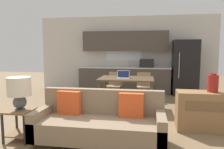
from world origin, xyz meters
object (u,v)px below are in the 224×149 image
object	(u,v)px
dining_table	(126,80)
vase	(213,83)
dining_chair_far_right	(144,85)
laptop	(123,76)
credenza	(212,111)
table_lamp	(19,90)
dining_chair_far_left	(114,84)
couch	(100,122)
refrigerator	(185,67)
side_table	(20,120)

from	to	relation	value
dining_table	vase	bearing A→B (deg)	-38.56
dining_chair_far_right	laptop	size ratio (longest dim) A/B	2.46
credenza	dining_table	bearing A→B (deg)	140.98
dining_table	laptop	world-z (taller)	laptop
table_lamp	dining_chair_far_left	size ratio (longest dim) A/B	0.66
couch	vase	size ratio (longest dim) A/B	5.96
refrigerator	dining_table	world-z (taller)	refrigerator
table_lamp	laptop	distance (m)	2.72
refrigerator	dining_chair_far_right	world-z (taller)	refrigerator
refrigerator	dining_chair_far_left	xyz separation A→B (m)	(-2.21, -1.15, -0.45)
couch	side_table	distance (m)	1.34
refrigerator	couch	xyz separation A→B (m)	(-1.98, -4.20, -0.58)
vase	laptop	distance (m)	2.23
credenza	laptop	world-z (taller)	laptop
table_lamp	dining_chair_far_right	xyz separation A→B (m)	(1.98, 3.21, -0.39)
credenza	vase	xyz separation A→B (m)	(0.00, 0.02, 0.53)
vase	credenza	bearing A→B (deg)	-95.23
couch	dining_chair_far_left	xyz separation A→B (m)	(-0.23, 3.05, 0.13)
dining_table	table_lamp	distance (m)	2.82
side_table	dining_chair_far_left	xyz separation A→B (m)	(1.10, 3.18, 0.12)
laptop	couch	bearing A→B (deg)	-97.13
vase	dining_chair_far_right	xyz separation A→B (m)	(-1.30, 2.23, -0.43)
laptop	side_table	bearing A→B (deg)	-126.27
couch	dining_chair_far_left	distance (m)	3.06
dining_table	refrigerator	bearing A→B (deg)	47.95
dining_table	dining_chair_far_right	bearing A→B (deg)	62.43
side_table	table_lamp	size ratio (longest dim) A/B	0.95
couch	laptop	distance (m)	2.22
table_lamp	dining_chair_far_right	size ratio (longest dim) A/B	0.66
couch	dining_chair_far_right	distance (m)	3.16
vase	dining_chair_far_left	size ratio (longest dim) A/B	0.42
refrigerator	laptop	xyz separation A→B (m)	(-1.84, -2.04, -0.09)
dining_table	vase	size ratio (longest dim) A/B	4.04
couch	dining_chair_far_left	size ratio (longest dim) A/B	2.51
side_table	dining_table	bearing A→B (deg)	56.91
refrigerator	vase	bearing A→B (deg)	-90.60
dining_chair_far_left	couch	bearing A→B (deg)	-79.67
couch	dining_chair_far_right	world-z (taller)	couch
couch	dining_table	bearing A→B (deg)	84.72
refrigerator	side_table	world-z (taller)	refrigerator
table_lamp	laptop	xyz separation A→B (m)	(1.47, 2.29, -0.03)
dining_table	side_table	bearing A→B (deg)	-123.09
side_table	vase	bearing A→B (deg)	16.74
couch	table_lamp	distance (m)	1.44
refrigerator	credenza	size ratio (longest dim) A/B	1.44
credenza	refrigerator	bearing A→B (deg)	89.37
couch	table_lamp	xyz separation A→B (m)	(-1.33, -0.12, 0.53)
credenza	laptop	xyz separation A→B (m)	(-1.81, 1.33, 0.46)
dining_table	table_lamp	xyz separation A→B (m)	(-1.54, -2.36, 0.15)
side_table	dining_chair_far_left	size ratio (longest dim) A/B	0.63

